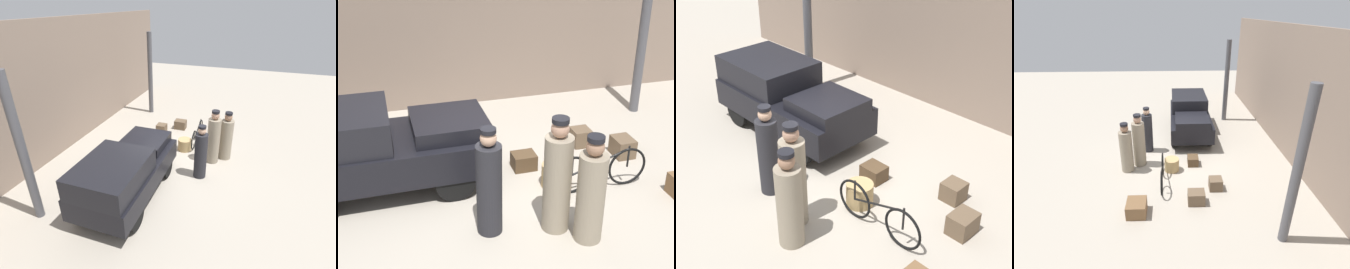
% 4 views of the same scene
% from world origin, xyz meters
% --- Properties ---
extents(ground_plane, '(30.00, 30.00, 0.00)m').
position_xyz_m(ground_plane, '(0.00, 0.00, 0.00)').
color(ground_plane, '#A89E8E').
extents(station_building_facade, '(16.00, 0.15, 4.50)m').
position_xyz_m(station_building_facade, '(0.00, 4.08, 2.25)').
color(station_building_facade, gray).
rests_on(station_building_facade, ground).
extents(canopy_pillar_right, '(0.22, 0.22, 3.76)m').
position_xyz_m(canopy_pillar_right, '(4.07, 2.42, 1.88)').
color(canopy_pillar_right, '#4C4C51').
rests_on(canopy_pillar_right, ground).
extents(truck, '(3.65, 1.63, 1.53)m').
position_xyz_m(truck, '(-2.05, 0.62, 0.85)').
color(truck, black).
rests_on(truck, ground).
extents(bicycle, '(1.78, 0.04, 0.77)m').
position_xyz_m(bicycle, '(1.70, -0.48, 0.37)').
color(bicycle, black).
rests_on(bicycle, ground).
extents(wicker_basket, '(0.49, 0.49, 0.43)m').
position_xyz_m(wicker_basket, '(1.00, -0.18, 0.21)').
color(wicker_basket, tan).
rests_on(wicker_basket, ground).
extents(conductor_in_dark_uniform, '(0.42, 0.42, 1.87)m').
position_xyz_m(conductor_in_dark_uniform, '(0.56, -1.28, 0.85)').
color(conductor_in_dark_uniform, gray).
rests_on(conductor_in_dark_uniform, ground).
extents(porter_carrying_trunk, '(0.42, 0.42, 1.72)m').
position_xyz_m(porter_carrying_trunk, '(0.93, -1.65, 0.78)').
color(porter_carrying_trunk, gray).
rests_on(porter_carrying_trunk, ground).
extents(porter_standing_middle, '(0.39, 0.39, 1.74)m').
position_xyz_m(porter_standing_middle, '(-0.43, -1.07, 0.80)').
color(porter_standing_middle, '#232328').
rests_on(porter_standing_middle, ground).
extents(suitcase_small_leather, '(0.44, 0.37, 0.31)m').
position_xyz_m(suitcase_small_leather, '(0.66, 0.56, 0.15)').
color(suitcase_small_leather, '#4C3823').
rests_on(suitcase_small_leather, ground).
extents(suitcase_black_upright, '(0.37, 0.47, 0.37)m').
position_xyz_m(suitcase_black_upright, '(2.69, 0.50, 0.19)').
color(suitcase_black_upright, brown).
rests_on(suitcase_black_upright, ground).
extents(trunk_wicker_pale, '(0.37, 0.38, 0.36)m').
position_xyz_m(trunk_wicker_pale, '(2.08, 1.13, 0.18)').
color(trunk_wicker_pale, brown).
rests_on(trunk_wicker_pale, ground).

